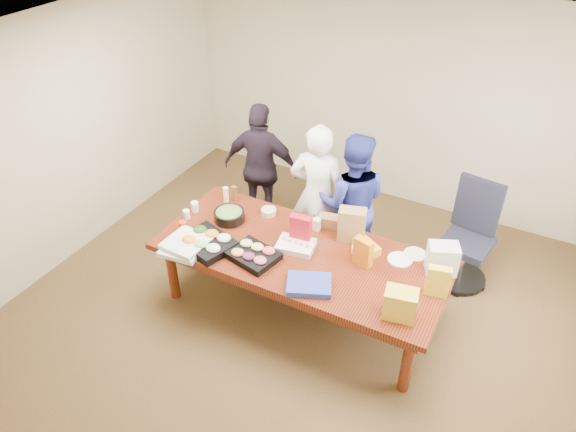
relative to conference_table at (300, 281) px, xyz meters
The scene contains 36 objects.
floor 0.39m from the conference_table, ahead, with size 5.50×5.00×0.02m, color #47301E.
ceiling 2.33m from the conference_table, ahead, with size 5.50×5.00×0.02m, color white.
wall_back 2.68m from the conference_table, 90.00° to the left, with size 5.50×0.04×2.70m, color beige.
wall_front 2.68m from the conference_table, 90.00° to the right, with size 5.50×0.04×2.70m, color beige.
wall_left 2.92m from the conference_table, behind, with size 0.04×5.00×2.70m, color beige.
conference_table is the anchor object (origin of this frame).
office_chair 1.82m from the conference_table, 42.10° to the left, with size 0.57×0.57×1.12m, color black.
person_center 1.00m from the conference_table, 105.50° to the left, with size 0.61×0.40×1.67m, color white.
person_right 1.04m from the conference_table, 82.30° to the left, with size 0.78×0.61×1.60m, color navy.
person_left 1.62m from the conference_table, 134.05° to the left, with size 0.94×0.39×1.60m, color black.
veggie_tray 1.00m from the conference_table, 157.98° to the right, with size 0.51×0.40×0.08m, color black.
fruit_tray 0.61m from the conference_table, 141.04° to the right, with size 0.44×0.35×0.07m, color black.
sheet_cake 0.41m from the conference_table, 154.16° to the left, with size 0.35×0.26×0.06m, color white.
salad_bowl 1.00m from the conference_table, behind, with size 0.32×0.32×0.10m, color black.
chip_bag_blue 0.63m from the conference_table, 54.58° to the right, with size 0.39×0.29×0.06m, color #2A3AA2.
chip_bag_red 0.55m from the conference_table, 118.28° to the left, with size 0.21×0.08×0.30m, color #AC1222.
chip_bag_yellow 1.39m from the conference_table, ahead, with size 0.20×0.08×0.30m, color yellow.
chip_bag_orange 0.79m from the conference_table, 10.90° to the left, with size 0.18×0.08×0.28m, color #CA690D.
mayo_jar 0.59m from the conference_table, 93.63° to the left, with size 0.08×0.08×0.13m, color white.
mustard_bottle 0.70m from the conference_table, 59.09° to the left, with size 0.07×0.07×0.19m, color yellow.
dressing_bottle 1.23m from the conference_table, 156.23° to the left, with size 0.06×0.06×0.18m, color brown.
ranch_bottle 1.27m from the conference_table, 160.11° to the left, with size 0.06×0.06×0.17m, color white.
banana_bunch 0.75m from the conference_table, 29.90° to the left, with size 0.26×0.15×0.09m, color gold.
bread_loaf 0.68m from the conference_table, 79.24° to the left, with size 0.30×0.13×0.12m, color brown.
kraft_bag 0.77m from the conference_table, 50.91° to the left, with size 0.26×0.15×0.34m, color olive.
red_cup 1.30m from the conference_table, 168.38° to the right, with size 0.08×0.08×0.11m, color red.
clear_cup_a 1.37m from the conference_table, behind, with size 0.07×0.07×0.10m, color white.
clear_cup_b 1.37m from the conference_table, behind, with size 0.08×0.08×0.11m, color white.
pizza_box_lower 1.19m from the conference_table, 154.29° to the right, with size 0.39×0.39×0.04m, color silver.
pizza_box_upper 1.18m from the conference_table, 155.32° to the right, with size 0.39×0.39×0.04m, color silver.
plate_a 1.01m from the conference_table, 20.96° to the left, with size 0.23×0.23×0.01m, color white.
plate_b 1.15m from the conference_table, 26.20° to the left, with size 0.22×0.22×0.01m, color silver.
dip_bowl_a 0.70m from the conference_table, 27.37° to the left, with size 0.17×0.17×0.07m, color silver.
dip_bowl_b 0.82m from the conference_table, 145.20° to the left, with size 0.16×0.16×0.06m, color beige.
grocery_bag_white 1.39m from the conference_table, 16.23° to the left, with size 0.27×0.19×0.29m, color silver.
grocery_bag_yellow 1.25m from the conference_table, 18.14° to the right, with size 0.27×0.18×0.27m, color gold.
Camera 1 is at (1.76, -3.56, 4.00)m, focal length 33.41 mm.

